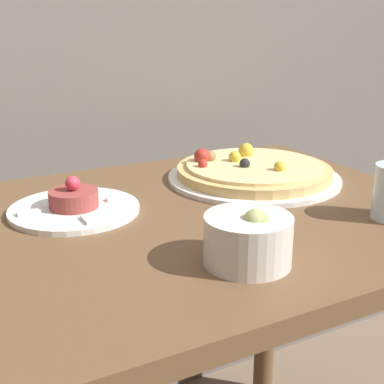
{
  "coord_description": "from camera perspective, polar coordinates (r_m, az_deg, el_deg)",
  "views": [
    {
      "loc": [
        -0.34,
        -0.44,
        1.12
      ],
      "look_at": [
        0.09,
        0.37,
        0.82
      ],
      "focal_mm": 50.0,
      "sensor_mm": 36.0,
      "label": 1
    }
  ],
  "objects": [
    {
      "name": "pizza_plate",
      "position": [
        1.18,
        6.53,
        2.15
      ],
      "size": [
        0.38,
        0.38,
        0.07
      ],
      "color": "white",
      "rests_on": "dining_table"
    },
    {
      "name": "dining_table",
      "position": [
        1.0,
        -4.67,
        -9.66
      ],
      "size": [
        1.14,
        0.74,
        0.78
      ],
      "color": "brown",
      "rests_on": "ground_plane"
    },
    {
      "name": "tartare_plate",
      "position": [
        1.01,
        -12.46,
        -1.41
      ],
      "size": [
        0.24,
        0.24,
        0.07
      ],
      "color": "white",
      "rests_on": "dining_table"
    },
    {
      "name": "small_bowl",
      "position": [
        0.78,
        6.05,
        -4.98
      ],
      "size": [
        0.13,
        0.13,
        0.09
      ],
      "color": "silver",
      "rests_on": "dining_table"
    }
  ]
}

